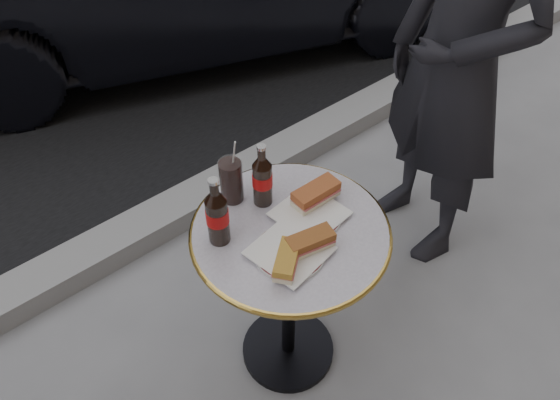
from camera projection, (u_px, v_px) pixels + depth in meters
ground at (288, 351)px, 2.18m from camera, size 80.00×80.00×0.00m
curb at (168, 216)px, 2.64m from camera, size 40.00×0.20×0.12m
bistro_table at (289, 298)px, 1.92m from camera, size 0.62×0.62×0.73m
plate_left at (290, 252)px, 1.59m from camera, size 0.21×0.21×0.01m
plate_right at (310, 215)px, 1.70m from camera, size 0.21×0.21×0.01m
sandwich_left_a at (287, 261)px, 1.53m from camera, size 0.14×0.13×0.05m
sandwich_left_b at (310, 242)px, 1.58m from camera, size 0.15×0.09×0.05m
sandwich_right at (316, 195)px, 1.71m from camera, size 0.16×0.08×0.05m
cola_bottle_left at (217, 211)px, 1.55m from camera, size 0.09×0.09×0.24m
cola_bottle_right at (262, 175)px, 1.66m from camera, size 0.07×0.07×0.23m
cola_glass at (231, 181)px, 1.70m from camera, size 0.10×0.10×0.15m
pedestrian at (458, 64)px, 2.01m from camera, size 0.56×0.74×1.80m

